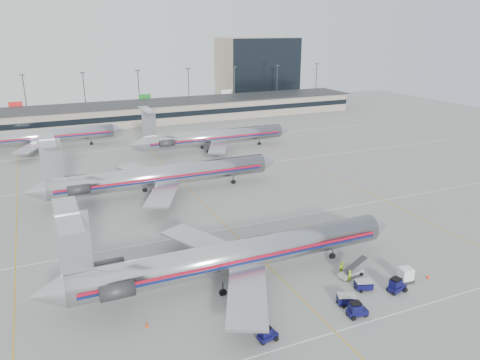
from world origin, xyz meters
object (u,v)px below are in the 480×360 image
uld_container (406,275)px  jet_second_row (158,176)px  tug_center (356,310)px  jet_foreground (231,256)px  belt_loader (351,272)px

uld_container → jet_second_row: bearing=120.9°
tug_center → uld_container: (9.94, 3.46, 0.11)m
uld_container → jet_foreground: bearing=162.4°
tug_center → belt_loader: 8.67m
belt_loader → jet_second_row: bearing=98.7°
jet_foreground → belt_loader: bearing=-18.8°
jet_second_row → tug_center: (9.55, -46.18, -2.76)m
tug_center → uld_container: bearing=27.9°
jet_second_row → tug_center: 47.24m
jet_second_row → belt_loader: size_ratio=11.24×
tug_center → uld_container: uld_container is taller
jet_second_row → uld_container: jet_second_row is taller
uld_container → belt_loader: bearing=150.2°
tug_center → uld_container: 10.52m
jet_foreground → tug_center: (9.49, -12.10, -2.70)m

